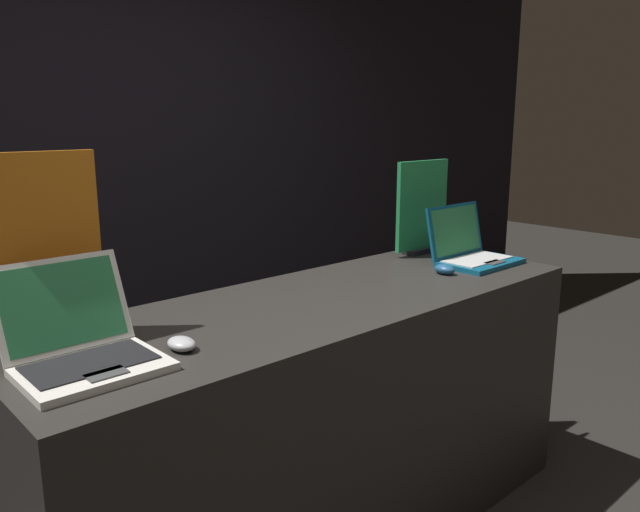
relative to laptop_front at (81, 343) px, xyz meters
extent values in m
cube|color=black|center=(0.84, 1.73, 0.42)|extent=(8.00, 0.05, 2.80)
cube|color=#282623|center=(0.84, 0.03, -0.52)|extent=(2.11, 0.69, 0.92)
cube|color=silver|center=(0.00, -0.07, -0.05)|extent=(0.34, 0.25, 0.02)
cube|color=black|center=(0.00, -0.05, -0.04)|extent=(0.29, 0.17, 0.00)
cube|color=#3F3F42|center=(0.00, -0.14, -0.04)|extent=(0.09, 0.05, 0.00)
cube|color=silver|center=(0.00, 0.11, 0.08)|extent=(0.34, 0.11, 0.23)
cube|color=#2D7F4C|center=(0.00, 0.10, 0.08)|extent=(0.30, 0.09, 0.20)
ellipsoid|color=#B2B2B7|center=(0.24, -0.07, -0.04)|extent=(0.07, 0.10, 0.03)
cube|color=black|center=(0.00, 0.24, -0.05)|extent=(0.18, 0.07, 0.02)
cube|color=orange|center=(0.00, 0.24, 0.21)|extent=(0.34, 0.02, 0.50)
cube|color=#0F5170|center=(1.68, -0.05, -0.05)|extent=(0.35, 0.23, 0.02)
cube|color=#B7B7B7|center=(1.68, -0.04, -0.04)|extent=(0.31, 0.16, 0.00)
cube|color=#3F3F42|center=(1.68, -0.12, -0.04)|extent=(0.10, 0.05, 0.00)
cube|color=#0F5170|center=(1.68, 0.08, 0.07)|extent=(0.35, 0.06, 0.22)
cube|color=#2D7F4C|center=(1.68, 0.08, 0.07)|extent=(0.32, 0.05, 0.19)
ellipsoid|color=navy|center=(1.44, -0.05, -0.04)|extent=(0.06, 0.09, 0.04)
cube|color=black|center=(1.68, 0.27, -0.05)|extent=(0.18, 0.07, 0.02)
cube|color=#268C4C|center=(1.68, 0.27, 0.16)|extent=(0.33, 0.02, 0.40)
camera|label=1|loc=(-0.55, -1.49, 0.55)|focal=35.00mm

